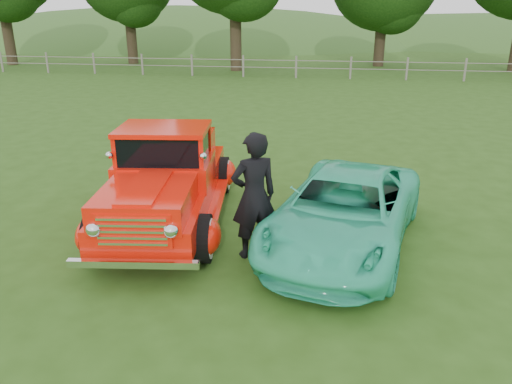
# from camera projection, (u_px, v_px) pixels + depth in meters

# --- Properties ---
(ground) EXTENTS (140.00, 140.00, 0.00)m
(ground) POSITION_uv_depth(u_px,v_px,m) (179.00, 264.00, 7.61)
(ground) COLOR #284913
(ground) RESTS_ON ground
(distant_hills) EXTENTS (116.00, 60.00, 18.00)m
(distant_hills) POSITION_uv_depth(u_px,v_px,m) (287.00, 75.00, 64.89)
(distant_hills) COLOR #2B5820
(distant_hills) RESTS_ON ground
(fence_line) EXTENTS (48.00, 0.12, 1.20)m
(fence_line) POSITION_uv_depth(u_px,v_px,m) (296.00, 67.00, 27.79)
(fence_line) COLOR slate
(fence_line) RESTS_ON ground
(red_pickup) EXTENTS (2.67, 5.16, 1.78)m
(red_pickup) POSITION_uv_depth(u_px,v_px,m) (167.00, 180.00, 8.89)
(red_pickup) COLOR black
(red_pickup) RESTS_ON ground
(teal_sedan) EXTENTS (2.96, 4.71, 1.21)m
(teal_sedan) POSITION_uv_depth(u_px,v_px,m) (345.00, 211.00, 8.02)
(teal_sedan) COLOR #33CD9E
(teal_sedan) RESTS_ON ground
(man) EXTENTS (0.87, 0.77, 1.99)m
(man) POSITION_uv_depth(u_px,v_px,m) (254.00, 196.00, 7.57)
(man) COLOR black
(man) RESTS_ON ground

